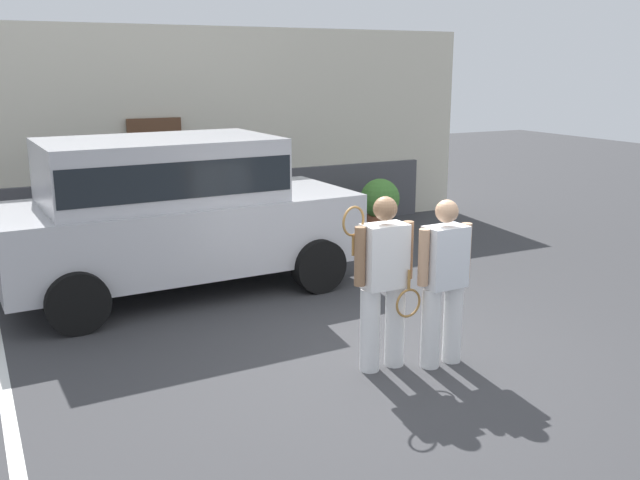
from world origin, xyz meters
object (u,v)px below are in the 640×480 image
object	(u,v)px
tennis_player_man	(383,280)
potted_plant_by_porch	(380,202)
parked_suv	(172,207)
tennis_player_woman	(443,281)

from	to	relation	value
tennis_player_man	potted_plant_by_porch	world-z (taller)	tennis_player_man
parked_suv	tennis_player_woman	world-z (taller)	parked_suv
parked_suv	tennis_player_woman	xyz separation A→B (m)	(1.73, -3.55, -0.27)
tennis_player_man	tennis_player_woman	distance (m)	0.61
tennis_player_woman	potted_plant_by_porch	xyz separation A→B (m)	(2.61, 5.42, -0.35)
tennis_player_woman	potted_plant_by_porch	distance (m)	6.02
tennis_player_woman	potted_plant_by_porch	bearing A→B (deg)	-118.37
tennis_player_woman	potted_plant_by_porch	world-z (taller)	tennis_player_woman
tennis_player_man	tennis_player_woman	size ratio (longest dim) A/B	1.03
parked_suv	tennis_player_man	size ratio (longest dim) A/B	2.68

